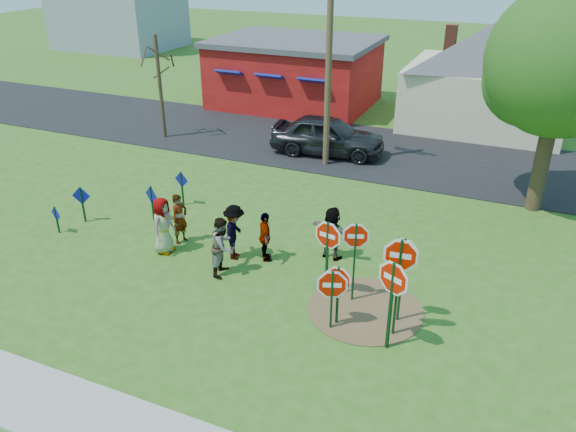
% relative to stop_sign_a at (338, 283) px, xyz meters
% --- Properties ---
extents(ground, '(120.00, 120.00, 0.00)m').
position_rel_stop_sign_a_xyz_m(ground, '(-3.97, 1.90, -1.26)').
color(ground, '#305D1A').
rests_on(ground, ground).
extents(sidewalk, '(22.00, 1.80, 0.08)m').
position_rel_stop_sign_a_xyz_m(sidewalk, '(-3.97, -5.30, -1.22)').
color(sidewalk, '#9E9E99').
rests_on(sidewalk, ground).
extents(road, '(120.00, 7.50, 0.04)m').
position_rel_stop_sign_a_xyz_m(road, '(-3.97, 13.40, -1.24)').
color(road, black).
rests_on(road, ground).
extents(dirt_patch, '(3.20, 3.20, 0.03)m').
position_rel_stop_sign_a_xyz_m(dirt_patch, '(0.53, 0.90, -1.25)').
color(dirt_patch, brown).
rests_on(dirt_patch, ground).
extents(red_building, '(9.40, 7.69, 3.90)m').
position_rel_stop_sign_a_xyz_m(red_building, '(-9.47, 19.89, 0.70)').
color(red_building, maroon).
rests_on(red_building, ground).
extents(cream_house, '(9.40, 9.40, 6.50)m').
position_rel_stop_sign_a_xyz_m(cream_house, '(1.53, 19.90, 1.66)').
color(cream_house, beige).
rests_on(cream_house, ground).
extents(distant_building, '(10.00, 8.00, 8.00)m').
position_rel_stop_sign_a_xyz_m(distant_building, '(-31.97, 31.90, 2.74)').
color(distant_building, '#8C939E').
rests_on(distant_building, ground).
extents(stop_sign_a, '(0.98, 0.10, 1.88)m').
position_rel_stop_sign_a_xyz_m(stop_sign_a, '(0.00, 0.00, 0.00)').
color(stop_sign_a, '#0E3617').
rests_on(stop_sign_a, ground).
extents(stop_sign_b, '(0.95, 0.33, 2.57)m').
position_rel_stop_sign_a_xyz_m(stop_sign_b, '(0.06, 1.20, 0.59)').
color(stop_sign_b, '#0E3617').
rests_on(stop_sign_b, ground).
extents(stop_sign_c, '(1.17, 0.13, 2.95)m').
position_rel_stop_sign_a_xyz_m(stop_sign_c, '(1.49, 0.15, 0.80)').
color(stop_sign_c, '#0E3617').
rests_on(stop_sign_c, ground).
extents(stop_sign_d, '(0.96, 0.14, 2.63)m').
position_rel_stop_sign_a_xyz_m(stop_sign_d, '(1.47, 0.78, 0.64)').
color(stop_sign_d, '#0E3617').
rests_on(stop_sign_d, ground).
extents(stop_sign_e, '(1.04, 0.39, 1.90)m').
position_rel_stop_sign_a_xyz_m(stop_sign_e, '(-0.08, -0.24, -0.02)').
color(stop_sign_e, '#0E3617').
rests_on(stop_sign_e, ground).
extents(stop_sign_f, '(1.08, 0.52, 2.64)m').
position_rel_stop_sign_a_xyz_m(stop_sign_f, '(1.48, -0.43, 0.60)').
color(stop_sign_f, '#0E3617').
rests_on(stop_sign_f, ground).
extents(stop_sign_g, '(1.06, 0.22, 2.54)m').
position_rel_stop_sign_a_xyz_m(stop_sign_g, '(-0.68, 1.06, 0.50)').
color(stop_sign_g, '#0E3617').
rests_on(stop_sign_g, ground).
extents(blue_diamond_a, '(0.55, 0.19, 1.01)m').
position_rel_stop_sign_a_xyz_m(blue_diamond_a, '(-10.55, 1.05, -0.65)').
color(blue_diamond_a, '#0E3617').
rests_on(blue_diamond_a, ground).
extents(blue_diamond_b, '(0.66, 0.21, 1.37)m').
position_rel_stop_sign_a_xyz_m(blue_diamond_b, '(-10.31, 2.09, -0.42)').
color(blue_diamond_b, '#0E3617').
rests_on(blue_diamond_b, ground).
extents(blue_diamond_c, '(0.68, 0.27, 1.36)m').
position_rel_stop_sign_a_xyz_m(blue_diamond_c, '(-8.07, 3.15, -0.43)').
color(blue_diamond_c, '#0E3617').
rests_on(blue_diamond_c, ground).
extents(blue_diamond_d, '(0.63, 0.13, 1.37)m').
position_rel_stop_sign_a_xyz_m(blue_diamond_d, '(-7.81, 4.70, -0.41)').
color(blue_diamond_d, '#0E3617').
rests_on(blue_diamond_d, ground).
extents(person_a, '(0.62, 0.94, 1.91)m').
position_rel_stop_sign_a_xyz_m(person_a, '(-6.39, 1.42, -0.31)').
color(person_a, '#3F5395').
rests_on(person_a, ground).
extents(person_b, '(0.54, 0.71, 1.73)m').
position_rel_stop_sign_a_xyz_m(person_b, '(-6.27, 2.20, -0.40)').
color(person_b, '#236D54').
rests_on(person_b, ground).
extents(person_c, '(0.80, 0.98, 1.87)m').
position_rel_stop_sign_a_xyz_m(person_c, '(-3.99, 1.04, -0.33)').
color(person_c, brown).
rests_on(person_c, ground).
extents(person_d, '(0.98, 1.33, 1.83)m').
position_rel_stop_sign_a_xyz_m(person_d, '(-4.10, 1.99, -0.35)').
color(person_d, '#343439').
rests_on(person_d, ground).
extents(person_e, '(0.86, 1.04, 1.65)m').
position_rel_stop_sign_a_xyz_m(person_e, '(-3.15, 2.24, -0.44)').
color(person_e, '#4B2E55').
rests_on(person_e, ground).
extents(person_f, '(1.71, 0.85, 1.77)m').
position_rel_stop_sign_a_xyz_m(person_f, '(-1.27, 3.21, -0.38)').
color(person_f, '#1B4824').
rests_on(person_f, ground).
extents(suv, '(5.46, 2.62, 1.80)m').
position_rel_stop_sign_a_xyz_m(suv, '(-4.61, 12.18, -0.32)').
color(suv, '#2E2F33').
rests_on(suv, road).
extents(utility_pole, '(2.09, 0.53, 8.61)m').
position_rel_stop_sign_a_xyz_m(utility_pole, '(-4.24, 10.90, 3.27)').
color(utility_pole, '#4C3823').
rests_on(utility_pole, ground).
extents(leafy_tree, '(5.71, 5.21, 8.11)m').
position_rel_stop_sign_a_xyz_m(leafy_tree, '(4.68, 9.67, 3.96)').
color(leafy_tree, '#382819').
rests_on(leafy_tree, ground).
extents(bare_tree_west, '(1.80, 1.80, 5.12)m').
position_rel_stop_sign_a_xyz_m(bare_tree_west, '(-13.13, 11.25, 2.05)').
color(bare_tree_west, '#382819').
rests_on(bare_tree_west, ground).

